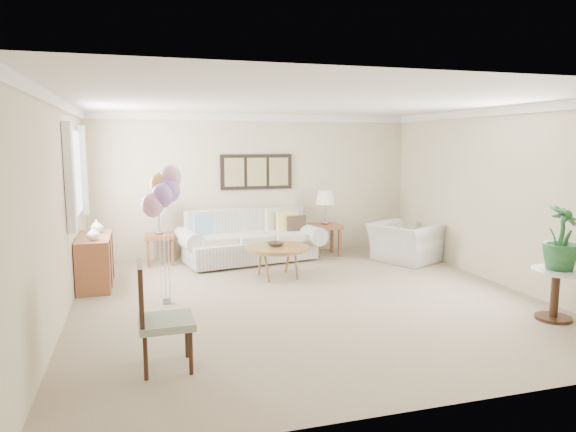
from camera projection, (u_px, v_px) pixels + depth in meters
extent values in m
plane|color=tan|center=(306.00, 299.00, 6.89)|extent=(6.00, 6.00, 0.00)
cube|color=beige|center=(256.00, 185.00, 9.56)|extent=(6.00, 0.04, 2.60)
cube|color=beige|center=(432.00, 247.00, 3.86)|extent=(6.00, 0.04, 2.60)
cube|color=beige|center=(59.00, 212.00, 5.88)|extent=(0.04, 6.00, 2.60)
cube|color=beige|center=(500.00, 196.00, 7.54)|extent=(0.04, 6.00, 2.60)
cube|color=white|center=(307.00, 103.00, 6.53)|extent=(6.00, 6.00, 0.02)
cube|color=white|center=(256.00, 118.00, 9.36)|extent=(6.00, 0.06, 0.12)
cube|color=white|center=(55.00, 101.00, 5.71)|extent=(0.06, 6.00, 0.12)
cube|color=white|center=(504.00, 111.00, 7.36)|extent=(0.06, 6.00, 0.12)
cube|color=white|center=(74.00, 174.00, 7.26)|extent=(0.04, 1.40, 1.20)
cube|color=white|center=(70.00, 177.00, 6.46)|extent=(0.10, 0.22, 1.40)
cube|color=white|center=(83.00, 171.00, 8.08)|extent=(0.10, 0.22, 1.40)
cube|color=black|center=(257.00, 172.00, 9.50)|extent=(1.35, 0.04, 0.65)
cube|color=#8C8C59|center=(234.00, 172.00, 9.36)|extent=(0.36, 0.02, 0.52)
cube|color=#8C8C59|center=(257.00, 172.00, 9.47)|extent=(0.36, 0.02, 0.52)
cube|color=#8C8C59|center=(279.00, 172.00, 9.59)|extent=(0.36, 0.02, 0.52)
cube|color=silver|center=(250.00, 249.00, 9.03)|extent=(2.36, 1.30, 0.37)
cube|color=silver|center=(246.00, 224.00, 9.29)|extent=(2.24, 0.62, 0.56)
cylinder|color=silver|center=(189.00, 239.00, 8.70)|extent=(0.49, 0.96, 0.32)
cylinder|color=silver|center=(308.00, 233.00, 9.29)|extent=(0.49, 0.96, 0.32)
cube|color=silver|center=(214.00, 239.00, 8.77)|extent=(0.73, 0.83, 0.12)
cube|color=silver|center=(251.00, 237.00, 8.95)|extent=(0.73, 0.83, 0.12)
cube|color=silver|center=(286.00, 236.00, 9.12)|extent=(0.73, 0.83, 0.12)
cube|color=#8CBEDB|center=(204.00, 225.00, 8.86)|extent=(0.39, 0.12, 0.39)
cube|color=#EED379|center=(287.00, 222.00, 9.28)|extent=(0.39, 0.12, 0.39)
cube|color=#3E3122|center=(296.00, 225.00, 9.26)|extent=(0.35, 0.10, 0.35)
cube|color=silver|center=(250.00, 261.00, 9.05)|extent=(2.03, 0.81, 0.04)
cube|color=#915A3A|center=(159.00, 236.00, 8.79)|extent=(0.49, 0.44, 0.07)
cube|color=#915A3A|center=(148.00, 254.00, 8.61)|extent=(0.04, 0.04, 0.46)
cube|color=#915A3A|center=(172.00, 253.00, 8.72)|extent=(0.04, 0.04, 0.46)
cube|color=#915A3A|center=(148.00, 250.00, 8.95)|extent=(0.04, 0.04, 0.46)
cube|color=#915A3A|center=(171.00, 249.00, 9.05)|extent=(0.04, 0.04, 0.46)
cube|color=#915A3A|center=(325.00, 226.00, 9.53)|extent=(0.54, 0.49, 0.08)
cube|color=#915A3A|center=(318.00, 244.00, 9.33)|extent=(0.05, 0.05, 0.51)
cube|color=#915A3A|center=(340.00, 243.00, 9.45)|extent=(0.05, 0.05, 0.51)
cube|color=#915A3A|center=(311.00, 240.00, 9.70)|extent=(0.05, 0.05, 0.51)
cube|color=#915A3A|center=(332.00, 239.00, 9.82)|extent=(0.05, 0.05, 0.51)
cylinder|color=gray|center=(159.00, 232.00, 8.78)|extent=(0.14, 0.14, 0.06)
cylinder|color=gray|center=(159.00, 222.00, 8.76)|extent=(0.04, 0.04, 0.29)
cone|color=silver|center=(158.00, 207.00, 8.72)|extent=(0.33, 0.33, 0.23)
cylinder|color=gray|center=(325.00, 222.00, 9.52)|extent=(0.15, 0.15, 0.06)
cylinder|color=gray|center=(325.00, 212.00, 9.50)|extent=(0.04, 0.04, 0.31)
cone|color=silver|center=(325.00, 197.00, 9.46)|extent=(0.35, 0.35, 0.25)
cylinder|color=olive|center=(278.00, 248.00, 7.93)|extent=(0.98, 0.98, 0.05)
cylinder|color=olive|center=(288.00, 260.00, 8.25)|extent=(0.04, 0.04, 0.44)
cylinder|color=olive|center=(260.00, 261.00, 8.12)|extent=(0.04, 0.04, 0.44)
cylinder|color=olive|center=(267.00, 268.00, 7.68)|extent=(0.04, 0.04, 0.44)
cylinder|color=olive|center=(296.00, 266.00, 7.81)|extent=(0.04, 0.04, 0.44)
imported|color=#322B25|center=(276.00, 244.00, 7.95)|extent=(0.32, 0.32, 0.06)
imported|color=silver|center=(404.00, 243.00, 9.02)|extent=(1.27, 1.34, 0.68)
cylinder|color=silver|center=(557.00, 271.00, 6.01)|extent=(0.56, 0.56, 0.04)
cylinder|color=#331F15|center=(555.00, 296.00, 6.06)|extent=(0.09, 0.09, 0.56)
cylinder|color=#331F15|center=(553.00, 319.00, 6.10)|extent=(0.41, 0.41, 0.01)
imported|color=#174E1F|center=(562.00, 238.00, 5.95)|extent=(0.56, 0.56, 0.76)
cube|color=#8EA085|center=(166.00, 322.00, 4.72)|extent=(0.50, 0.50, 0.07)
cylinder|color=#331F15|center=(146.00, 358.00, 4.51)|extent=(0.04, 0.04, 0.41)
cylinder|color=#331F15|center=(191.00, 353.00, 4.62)|extent=(0.04, 0.04, 0.41)
cylinder|color=#331F15|center=(145.00, 341.00, 4.89)|extent=(0.04, 0.04, 0.41)
cylinder|color=#331F15|center=(187.00, 337.00, 5.00)|extent=(0.04, 0.04, 0.41)
cube|color=#331F15|center=(141.00, 293.00, 4.62)|extent=(0.05, 0.47, 0.54)
cube|color=#915A3A|center=(95.00, 261.00, 7.50)|extent=(0.45, 1.20, 0.74)
cube|color=#331F15|center=(94.00, 265.00, 7.22)|extent=(0.46, 0.02, 0.70)
cube|color=#331F15|center=(97.00, 257.00, 7.79)|extent=(0.46, 0.02, 0.70)
imported|color=white|center=(93.00, 233.00, 7.12)|extent=(0.21, 0.21, 0.19)
imported|color=silver|center=(97.00, 226.00, 7.70)|extent=(0.22, 0.22, 0.20)
cube|color=gray|center=(167.00, 300.00, 6.71)|extent=(0.10, 0.10, 0.08)
ellipsoid|color=pink|center=(153.00, 205.00, 6.37)|extent=(0.27, 0.27, 0.31)
cylinder|color=silver|center=(160.00, 258.00, 6.55)|extent=(0.01, 0.01, 1.08)
ellipsoid|color=#AB72CE|center=(169.00, 190.00, 6.50)|extent=(0.27, 0.27, 0.31)
cylinder|color=silver|center=(168.00, 251.00, 6.61)|extent=(0.01, 0.01, 1.25)
ellipsoid|color=gold|center=(161.00, 184.00, 6.56)|extent=(0.27, 0.27, 0.31)
cylinder|color=silver|center=(164.00, 247.00, 6.64)|extent=(0.01, 0.01, 1.32)
ellipsoid|color=pink|center=(171.00, 177.00, 6.54)|extent=(0.27, 0.27, 0.31)
cylinder|color=silver|center=(169.00, 244.00, 6.63)|extent=(0.01, 0.01, 1.41)
ellipsoid|color=#AB72CE|center=(163.00, 195.00, 6.40)|extent=(0.27, 0.27, 0.31)
cylinder|color=silver|center=(165.00, 254.00, 6.56)|extent=(0.01, 0.01, 1.20)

